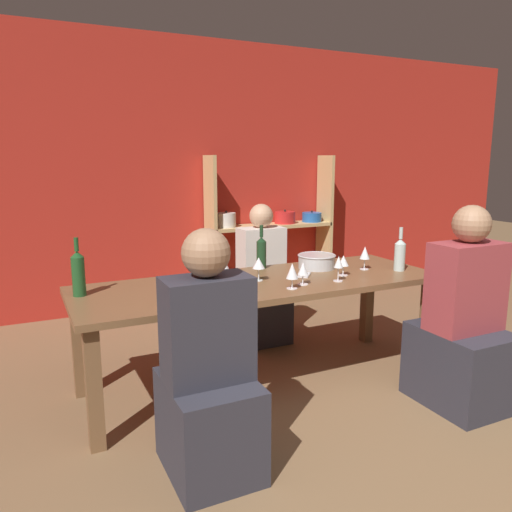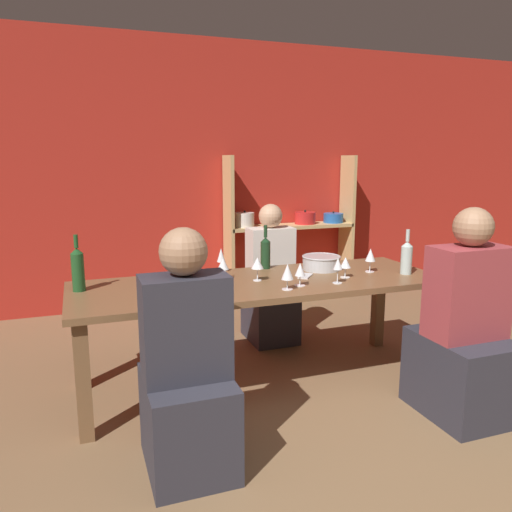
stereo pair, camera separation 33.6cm
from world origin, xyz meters
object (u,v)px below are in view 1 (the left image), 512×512
wine_bottle_green (261,252)px  wine_glass_empty_a (365,253)px  wine_bottle_dark (78,273)px  wine_glass_white_a (224,265)px  mixing_bowl (317,261)px  cell_phone (304,275)px  person_near_a (462,334)px  person_near_b (209,385)px  wine_glass_white_d (259,264)px  wine_bottle_amber (400,254)px  dining_table (262,293)px  wine_glass_white_c (303,269)px  wine_glass_red_a (343,261)px  wine_glass_empty_b (219,257)px  wine_glass_red_c (292,272)px  wine_glass_red_b (339,263)px  wine_glass_white_b (165,284)px  shelf_unit (272,248)px  person_far_a (261,291)px

wine_bottle_green → wine_glass_empty_a: bearing=-28.8°
wine_bottle_dark → wine_glass_white_a: wine_bottle_dark is taller
mixing_bowl → cell_phone: mixing_bowl is taller
wine_bottle_dark → person_near_a: (2.12, -0.94, -0.41)m
mixing_bowl → cell_phone: bearing=-141.2°
person_near_b → wine_glass_white_d: bearing=50.3°
wine_bottle_dark → wine_bottle_amber: 2.18m
dining_table → wine_glass_white_d: bearing=141.4°
wine_glass_white_c → person_near_a: (0.80, -0.59, -0.37)m
wine_glass_white_a → wine_glass_red_a: bearing=-16.2°
mixing_bowl → wine_glass_empty_b: size_ratio=1.64×
wine_glass_red_c → wine_bottle_green: bearing=81.8°
wine_glass_white_c → person_near_a: size_ratio=0.12×
wine_glass_red_c → cell_phone: size_ratio=1.02×
wine_glass_red_b → mixing_bowl: bearing=77.7°
wine_glass_white_b → wine_glass_white_c: wine_glass_white_b is taller
wine_glass_white_c → shelf_unit: bearing=67.4°
wine_bottle_amber → cell_phone: size_ratio=1.98×
wine_glass_red_b → person_near_b: (-1.11, -0.54, -0.40)m
wine_bottle_green → person_near_b: 1.45m
wine_bottle_green → wine_glass_empty_b: (-0.34, -0.00, -0.01)m
dining_table → wine_glass_empty_a: 0.85m
person_near_b → mixing_bowl: bearing=38.0°
dining_table → wine_glass_white_b: size_ratio=14.49×
wine_bottle_amber → wine_glass_white_c: 0.84m
wine_bottle_amber → wine_glass_white_d: bearing=170.9°
wine_glass_white_a → wine_glass_white_d: (0.20, -0.11, 0.01)m
wine_glass_red_b → person_near_b: person_near_b is taller
wine_bottle_amber → person_near_b: 1.85m
wine_glass_white_a → person_near_b: 1.06m
shelf_unit → wine_glass_red_c: bearing=-114.6°
person_near_b → wine_glass_red_c: bearing=34.1°
wine_glass_red_c → person_near_a: 1.12m
wine_bottle_green → wine_glass_white_b: wine_bottle_green is taller
person_far_a → wine_bottle_green: bearing=63.9°
wine_glass_red_b → wine_bottle_green: bearing=116.1°
wine_glass_white_c → cell_phone: wine_glass_white_c is taller
person_near_a → cell_phone: bearing=129.2°
wine_glass_red_a → person_near_b: 1.45m
mixing_bowl → person_far_a: size_ratio=0.24×
wine_glass_white_d → wine_glass_white_c: bearing=-46.0°
wine_bottle_green → wine_glass_empty_b: 0.34m
wine_bottle_dark → cell_phone: size_ratio=2.19×
cell_phone → person_near_a: bearing=-50.8°
person_near_a → wine_bottle_dark: bearing=156.2°
dining_table → mixing_bowl: (0.53, 0.17, 0.14)m
wine_glass_white_d → wine_glass_empty_b: bearing=115.1°
shelf_unit → wine_glass_white_d: shelf_unit is taller
person_near_a → person_near_b: size_ratio=1.03×
dining_table → person_near_a: (0.98, -0.79, -0.18)m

